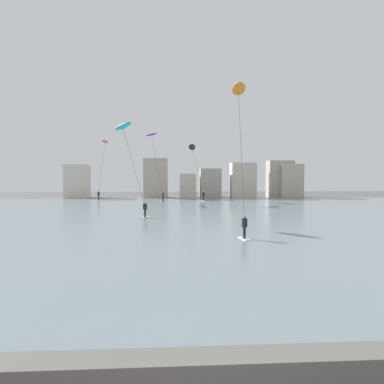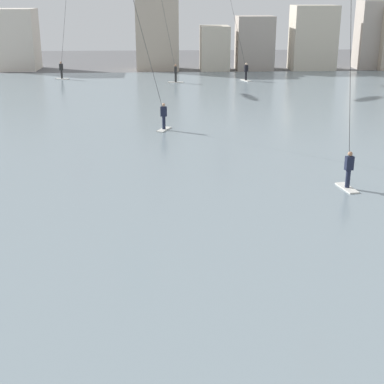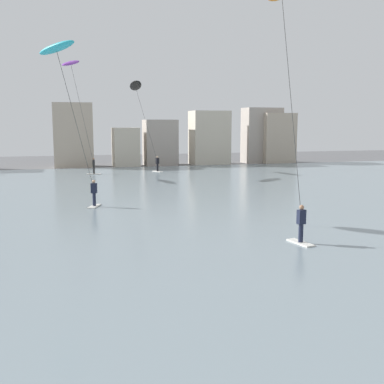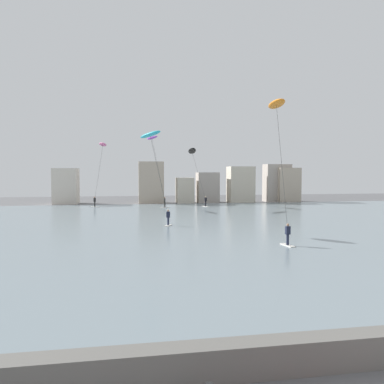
# 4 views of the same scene
# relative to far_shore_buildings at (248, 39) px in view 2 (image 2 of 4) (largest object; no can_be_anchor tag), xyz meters

# --- Properties ---
(water_bay) EXTENTS (84.00, 52.00, 0.10)m
(water_bay) POSITION_rel_far_shore_buildings_xyz_m (-5.81, -28.50, -3.21)
(water_bay) COLOR gray
(water_bay) RESTS_ON ground
(far_shore_buildings) EXTENTS (44.78, 5.57, 7.51)m
(far_shore_buildings) POSITION_rel_far_shore_buildings_xyz_m (0.00, 0.00, 0.00)
(far_shore_buildings) COLOR beige
(far_shore_buildings) RESTS_ON ground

